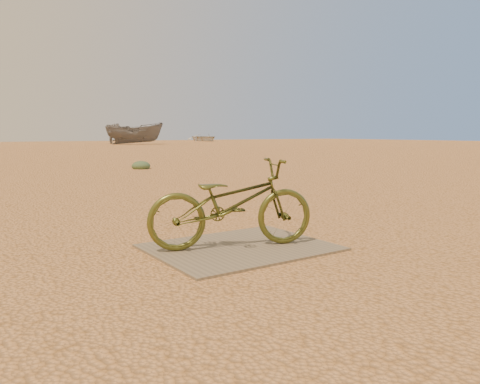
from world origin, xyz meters
TOP-DOWN VIEW (x-y plane):
  - ground at (0.00, 0.00)m, footprint 120.00×120.00m
  - plywood_board at (-0.03, 0.33)m, footprint 1.68×1.32m
  - bicycle at (-0.11, 0.36)m, footprint 1.71×1.03m
  - boat_mid_right at (14.33, 39.50)m, footprint 5.76×3.87m
  - boat_far_right at (28.20, 50.36)m, footprint 3.59×4.94m
  - kale_b at (3.05, 10.38)m, footprint 0.57×0.57m

SIDE VIEW (x-z plane):
  - ground at x=0.00m, z-range 0.00..0.00m
  - kale_b at x=3.05m, z-range -0.16..0.16m
  - plywood_board at x=-0.03m, z-range 0.00..0.02m
  - bicycle at x=-0.11m, z-range 0.02..0.87m
  - boat_far_right at x=28.20m, z-range 0.00..1.00m
  - boat_mid_right at x=14.33m, z-range 0.00..2.09m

